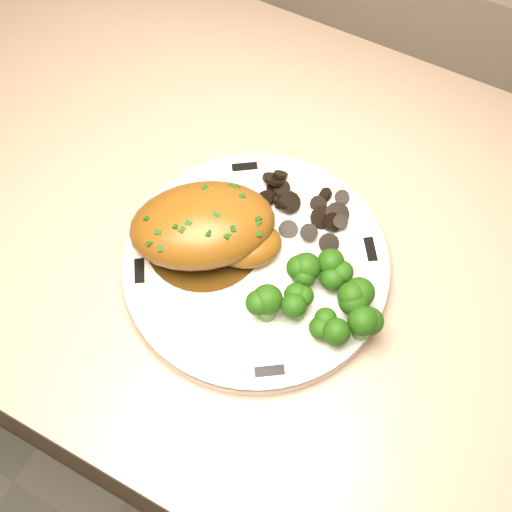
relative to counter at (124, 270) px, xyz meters
The scene contains 10 objects.
counter is the anchor object (origin of this frame).
plate 0.58m from the counter, 14.37° to the right, with size 0.29×0.29×0.02m, color silver.
rim_accent_0 0.65m from the counter, ahead, with size 0.03×0.01×0.00m, color black.
rim_accent_1 0.54m from the counter, ahead, with size 0.03×0.01×0.00m, color black.
rim_accent_2 0.55m from the counter, 34.42° to the right, with size 0.03×0.01×0.00m, color black.
rim_accent_3 0.65m from the counter, 25.08° to the right, with size 0.03×0.01×0.00m, color black.
gravy_pool 0.55m from the counter, 18.31° to the right, with size 0.13×0.13×0.00m, color #39230A.
chicken_breast 0.58m from the counter, 17.77° to the right, with size 0.19×0.18×0.06m.
mushroom_pile 0.59m from the counter, ahead, with size 0.10×0.08×0.03m.
broccoli_florets 0.66m from the counter, 14.01° to the right, with size 0.12×0.09×0.04m.
Camera 1 is at (0.62, 1.29, 1.55)m, focal length 45.00 mm.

